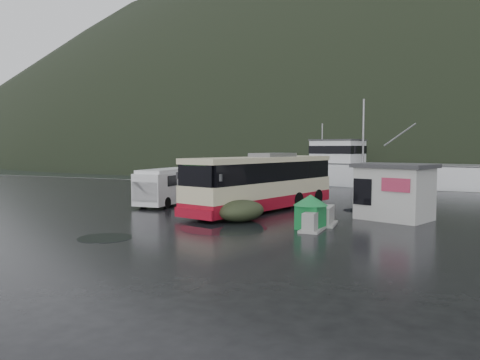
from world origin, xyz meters
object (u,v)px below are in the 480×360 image
at_px(waste_bin_left, 234,215).
at_px(white_van, 168,205).
at_px(waste_bin_right, 310,229).
at_px(dome_tent, 241,221).
at_px(ticket_kiosk, 394,219).
at_px(fishing_trawler, 389,181).
at_px(jersey_barrier_b, 312,231).
at_px(jersey_barrier_a, 326,225).
at_px(coach_bus, 263,210).

bearing_deg(waste_bin_left, white_van, 159.45).
height_order(waste_bin_left, waste_bin_right, waste_bin_right).
xyz_separation_m(waste_bin_left, dome_tent, (1.27, -1.90, 0.00)).
bearing_deg(waste_bin_left, waste_bin_right, -27.28).
relative_size(ticket_kiosk, fishing_trawler, 0.14).
relative_size(waste_bin_left, waste_bin_right, 0.87).
relative_size(waste_bin_right, ticket_kiosk, 0.43).
height_order(ticket_kiosk, jersey_barrier_b, ticket_kiosk).
distance_m(ticket_kiosk, jersey_barrier_a, 4.10).
relative_size(coach_bus, ticket_kiosk, 3.27).
distance_m(coach_bus, jersey_barrier_b, 7.05).
xyz_separation_m(dome_tent, fishing_trawler, (2.98, 31.11, 0.00)).
distance_m(dome_tent, fishing_trawler, 31.25).
xyz_separation_m(white_van, dome_tent, (6.97, -4.03, 0.00)).
height_order(coach_bus, waste_bin_left, coach_bus).
relative_size(white_van, dome_tent, 2.07).
distance_m(waste_bin_left, jersey_barrier_a, 5.50).
relative_size(jersey_barrier_a, jersey_barrier_b, 1.04).
bearing_deg(ticket_kiosk, fishing_trawler, 117.16).
xyz_separation_m(waste_bin_right, jersey_barrier_b, (0.21, -0.41, 0.00)).
distance_m(waste_bin_right, jersey_barrier_a, 1.39).
height_order(coach_bus, dome_tent, coach_bus).
bearing_deg(jersey_barrier_a, waste_bin_right, -104.66).
bearing_deg(jersey_barrier_a, fishing_trawler, 92.08).
relative_size(waste_bin_left, jersey_barrier_a, 0.76).
distance_m(white_van, jersey_barrier_b, 12.06).
bearing_deg(dome_tent, coach_bus, 97.55).
distance_m(waste_bin_right, fishing_trawler, 31.80).
relative_size(ticket_kiosk, jersey_barrier_b, 2.12).
distance_m(jersey_barrier_a, fishing_trawler, 30.47).
height_order(waste_bin_right, jersey_barrier_b, waste_bin_right).
xyz_separation_m(waste_bin_right, dome_tent, (-3.74, 0.69, 0.00)).
bearing_deg(dome_tent, jersey_barrier_a, 9.17).
height_order(dome_tent, jersey_barrier_a, dome_tent).
distance_m(white_van, dome_tent, 8.05).
bearing_deg(white_van, coach_bus, -1.52).
height_order(coach_bus, waste_bin_right, coach_bus).
xyz_separation_m(white_van, jersey_barrier_a, (11.06, -3.37, 0.00)).
bearing_deg(waste_bin_right, fishing_trawler, 91.35).
height_order(dome_tent, ticket_kiosk, ticket_kiosk).
relative_size(coach_bus, fishing_trawler, 0.46).
height_order(ticket_kiosk, jersey_barrier_a, ticket_kiosk).
bearing_deg(dome_tent, waste_bin_left, 123.83).
relative_size(ticket_kiosk, jersey_barrier_a, 2.05).
distance_m(waste_bin_right, jersey_barrier_b, 0.45).
relative_size(coach_bus, waste_bin_left, 8.74).
bearing_deg(fishing_trawler, jersey_barrier_a, -76.74).
xyz_separation_m(white_van, ticket_kiosk, (13.73, -0.26, 0.00)).
distance_m(dome_tent, jersey_barrier_b, 4.09).
relative_size(white_van, ticket_kiosk, 1.54).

